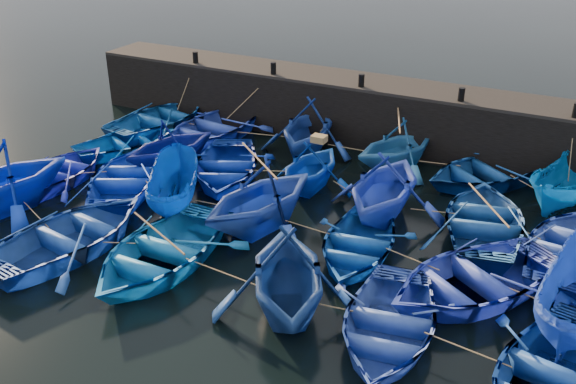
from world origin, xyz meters
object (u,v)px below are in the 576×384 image
at_px(boat_0, 161,118).
at_px(boat_20, 1,178).
at_px(boat_8, 225,166).
at_px(boat_13, 60,171).
at_px(wooden_crate, 319,139).

bearing_deg(boat_0, boat_20, 101.09).
height_order(boat_0, boat_20, boat_20).
height_order(boat_8, boat_13, boat_8).
bearing_deg(wooden_crate, boat_20, -144.75).
bearing_deg(boat_13, boat_8, -151.57).
relative_size(boat_13, wooden_crate, 9.03).
bearing_deg(boat_20, boat_13, 106.12).
bearing_deg(boat_8, boat_0, 124.40).
distance_m(boat_0, wooden_crate, 9.34).
bearing_deg(wooden_crate, boat_0, 163.98).
distance_m(boat_0, boat_8, 6.20).
bearing_deg(wooden_crate, boat_13, -157.47).
bearing_deg(boat_0, boat_13, 101.04).
height_order(boat_0, boat_8, boat_0).
height_order(boat_8, boat_20, boat_20).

